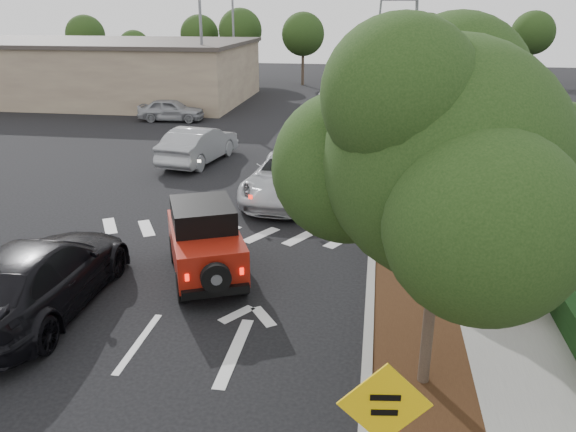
% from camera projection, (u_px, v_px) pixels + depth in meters
% --- Properties ---
extents(ground, '(120.00, 120.00, 0.00)m').
position_uv_depth(ground, '(139.00, 343.00, 11.38)').
color(ground, black).
rests_on(ground, ground).
extents(curb, '(0.20, 70.00, 0.15)m').
position_uv_depth(curb, '(375.00, 180.00, 21.78)').
color(curb, '#9E9B93').
rests_on(curb, ground).
extents(planting_strip, '(1.80, 70.00, 0.12)m').
position_uv_depth(planting_strip, '(401.00, 182.00, 21.64)').
color(planting_strip, black).
rests_on(planting_strip, ground).
extents(sidewalk, '(2.00, 70.00, 0.12)m').
position_uv_depth(sidewalk, '(452.00, 184.00, 21.36)').
color(sidewalk, gray).
rests_on(sidewalk, ground).
extents(hedge, '(0.80, 70.00, 0.80)m').
position_uv_depth(hedge, '(491.00, 177.00, 21.04)').
color(hedge, black).
rests_on(hedge, ground).
extents(commercial_building, '(22.00, 12.00, 4.00)m').
position_uv_depth(commercial_building, '(94.00, 71.00, 40.79)').
color(commercial_building, '#87705D').
rests_on(commercial_building, ground).
extents(transmission_tower, '(7.00, 4.00, 28.00)m').
position_uv_depth(transmission_tower, '(394.00, 77.00, 54.91)').
color(transmission_tower, slate).
rests_on(transmission_tower, ground).
extents(street_tree_near, '(3.80, 3.80, 5.92)m').
position_uv_depth(street_tree_near, '(422.00, 386.00, 10.09)').
color(street_tree_near, '#1A3110').
rests_on(street_tree_near, ground).
extents(street_tree_mid, '(3.20, 3.20, 5.32)m').
position_uv_depth(street_tree_mid, '(407.00, 238.00, 16.57)').
color(street_tree_mid, '#1A3110').
rests_on(street_tree_mid, ground).
extents(street_tree_far, '(3.40, 3.40, 5.62)m').
position_uv_depth(street_tree_far, '(400.00, 176.00, 22.59)').
color(street_tree_far, '#1A3110').
rests_on(street_tree_far, ground).
extents(light_pole_a, '(2.00, 0.22, 9.00)m').
position_uv_depth(light_pole_a, '(205.00, 112.00, 36.39)').
color(light_pole_a, slate).
rests_on(light_pole_a, ground).
extents(light_pole_b, '(2.00, 0.22, 9.00)m').
position_uv_depth(light_pole_b, '(235.00, 87.00, 47.64)').
color(light_pole_b, slate).
rests_on(light_pole_b, ground).
extents(red_jeep, '(2.82, 3.80, 1.86)m').
position_uv_depth(red_jeep, '(204.00, 239.00, 14.03)').
color(red_jeep, black).
rests_on(red_jeep, ground).
extents(silver_suv_ahead, '(2.91, 5.73, 1.55)m').
position_uv_depth(silver_suv_ahead, '(289.00, 177.00, 19.75)').
color(silver_suv_ahead, '#B0B3B9').
rests_on(silver_suv_ahead, ground).
extents(black_suv_oncoming, '(2.47, 5.72, 1.64)m').
position_uv_depth(black_suv_oncoming, '(39.00, 276.00, 12.38)').
color(black_suv_oncoming, black).
rests_on(black_suv_oncoming, ground).
extents(silver_sedan_oncoming, '(2.44, 4.99, 1.57)m').
position_uv_depth(silver_sedan_oncoming, '(199.00, 145.00, 24.37)').
color(silver_sedan_oncoming, '#94969B').
rests_on(silver_sedan_oncoming, ground).
extents(parked_suv, '(3.95, 1.75, 1.32)m').
position_uv_depth(parked_suv, '(171.00, 110.00, 33.32)').
color(parked_suv, '#9B9DA2').
rests_on(parked_suv, ground).
extents(speed_hump_sign, '(1.14, 0.18, 2.43)m').
position_uv_depth(speed_hump_sign, '(383.00, 424.00, 6.74)').
color(speed_hump_sign, slate).
rests_on(speed_hump_sign, ground).
extents(terracotta_planter, '(0.71, 0.71, 1.24)m').
position_uv_depth(terracotta_planter, '(524.00, 283.00, 12.04)').
color(terracotta_planter, brown).
rests_on(terracotta_planter, ground).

